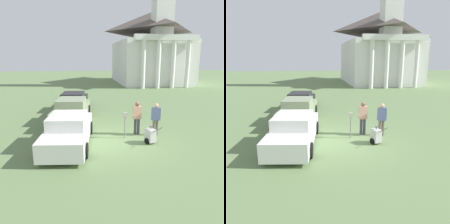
% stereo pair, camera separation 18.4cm
% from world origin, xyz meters
% --- Properties ---
extents(ground_plane, '(120.00, 120.00, 0.00)m').
position_xyz_m(ground_plane, '(0.00, 0.00, 0.00)').
color(ground_plane, '#607A4C').
extents(parked_car_white, '(2.30, 4.87, 1.45)m').
position_xyz_m(parked_car_white, '(-2.56, -0.24, 0.67)').
color(parked_car_white, silver).
rests_on(parked_car_white, ground_plane).
extents(parked_car_sage, '(2.37, 4.94, 1.49)m').
position_xyz_m(parked_car_sage, '(-2.56, 3.51, 0.71)').
color(parked_car_sage, gray).
rests_on(parked_car_sage, ground_plane).
extents(parked_car_black, '(2.30, 4.99, 1.35)m').
position_xyz_m(parked_car_black, '(-2.56, 6.74, 0.63)').
color(parked_car_black, black).
rests_on(parked_car_black, ground_plane).
extents(parking_meter, '(0.18, 0.09, 1.29)m').
position_xyz_m(parking_meter, '(0.12, 0.26, 0.91)').
color(parking_meter, slate).
rests_on(parking_meter, ground_plane).
extents(person_worker, '(0.42, 0.23, 1.72)m').
position_xyz_m(person_worker, '(0.85, 0.74, 0.98)').
color(person_worker, '#3F3F47').
rests_on(person_worker, ground_plane).
extents(person_supervisor, '(0.43, 0.23, 1.67)m').
position_xyz_m(person_supervisor, '(1.75, 0.44, 0.95)').
color(person_supervisor, '#665B4C').
rests_on(person_supervisor, ground_plane).
extents(equipment_cart, '(0.57, 0.99, 1.00)m').
position_xyz_m(equipment_cart, '(1.16, -0.58, 0.39)').
color(equipment_cart, '#B2B2AD').
rests_on(equipment_cart, ground_plane).
extents(church, '(10.20, 14.83, 23.35)m').
position_xyz_m(church, '(8.99, 24.93, 5.85)').
color(church, white).
rests_on(church, ground_plane).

